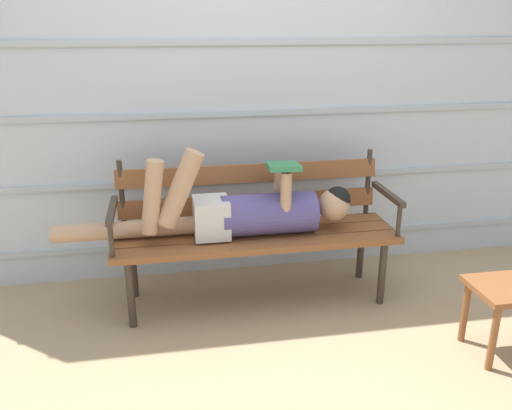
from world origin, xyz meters
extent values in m
plane|color=tan|center=(0.00, 0.00, 0.00)|extent=(12.00, 12.00, 0.00)
cube|color=#B2BCC6|center=(0.00, 0.56, 1.28)|extent=(4.31, 0.06, 2.56)
cube|color=#A3ADB7|center=(0.00, 0.52, 0.21)|extent=(4.31, 0.02, 0.04)
cube|color=#A3ADB7|center=(0.00, 0.52, 0.64)|extent=(4.31, 0.02, 0.04)
cube|color=#A3ADB7|center=(0.00, 0.52, 1.07)|extent=(4.31, 0.02, 0.04)
cube|color=#A3ADB7|center=(0.00, 0.52, 1.50)|extent=(4.31, 0.02, 0.04)
cube|color=brown|center=(0.00, -0.08, 0.42)|extent=(1.66, 0.14, 0.04)
cube|color=brown|center=(0.00, 0.07, 0.42)|extent=(1.66, 0.14, 0.04)
cube|color=brown|center=(0.00, 0.22, 0.42)|extent=(1.66, 0.14, 0.04)
cube|color=brown|center=(0.00, 0.29, 0.55)|extent=(1.59, 0.05, 0.11)
cube|color=brown|center=(0.00, 0.29, 0.74)|extent=(1.59, 0.05, 0.11)
cylinder|color=#382D23|center=(-0.76, 0.29, 0.65)|extent=(0.03, 0.03, 0.42)
cylinder|color=#382D23|center=(0.76, 0.29, 0.65)|extent=(0.03, 0.03, 0.42)
cylinder|color=#382D23|center=(-0.73, -0.10, 0.20)|extent=(0.04, 0.04, 0.40)
cylinder|color=#382D23|center=(0.73, -0.10, 0.20)|extent=(0.04, 0.04, 0.40)
cylinder|color=#382D23|center=(-0.73, 0.25, 0.20)|extent=(0.04, 0.04, 0.40)
cylinder|color=#382D23|center=(0.73, 0.25, 0.20)|extent=(0.04, 0.04, 0.40)
cube|color=#382D23|center=(-0.81, 0.07, 0.63)|extent=(0.04, 0.43, 0.03)
cylinder|color=#382D23|center=(-0.81, -0.10, 0.53)|extent=(0.03, 0.03, 0.20)
cube|color=#382D23|center=(0.81, 0.07, 0.63)|extent=(0.04, 0.43, 0.03)
cylinder|color=#382D23|center=(0.81, -0.10, 0.53)|extent=(0.03, 0.03, 0.20)
cylinder|color=#514784|center=(0.07, 0.07, 0.55)|extent=(0.55, 0.24, 0.24)
cube|color=silver|center=(-0.26, 0.07, 0.55)|extent=(0.20, 0.23, 0.22)
sphere|color=tan|center=(0.47, 0.07, 0.58)|extent=(0.19, 0.19, 0.19)
sphere|color=black|center=(0.49, 0.07, 0.62)|extent=(0.16, 0.16, 0.16)
cylinder|color=tan|center=(-0.43, 0.01, 0.76)|extent=(0.28, 0.11, 0.45)
cylinder|color=tan|center=(-0.58, 0.01, 0.72)|extent=(0.15, 0.09, 0.42)
cylinder|color=tan|center=(-0.74, 0.13, 0.49)|extent=(0.81, 0.10, 0.10)
cylinder|color=tan|center=(0.16, -0.01, 0.69)|extent=(0.06, 0.06, 0.27)
cylinder|color=tan|center=(0.16, 0.15, 0.69)|extent=(0.06, 0.06, 0.27)
cube|color=#337A4C|center=(0.16, 0.07, 0.84)|extent=(0.20, 0.27, 0.06)
cylinder|color=brown|center=(1.00, -0.80, 0.18)|extent=(0.04, 0.04, 0.35)
cylinder|color=brown|center=(1.00, -0.55, 0.18)|extent=(0.04, 0.04, 0.35)
camera|label=1|loc=(-0.51, -2.75, 1.63)|focal=37.13mm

